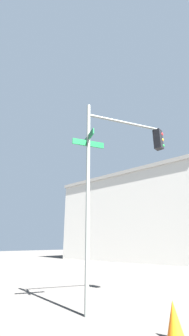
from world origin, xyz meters
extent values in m
cylinder|color=slate|center=(-7.29, -6.69, 3.23)|extent=(0.12, 0.12, 6.45)
cylinder|color=slate|center=(-6.60, -5.43, 6.05)|extent=(1.45, 2.56, 0.09)
cube|color=black|center=(-5.92, -4.17, 5.60)|extent=(0.28, 0.28, 0.80)
sphere|color=red|center=(-5.85, -4.03, 5.85)|extent=(0.18, 0.18, 0.18)
sphere|color=orange|center=(-5.85, -4.03, 5.60)|extent=(0.18, 0.18, 0.18)
sphere|color=green|center=(-5.85, -4.03, 5.35)|extent=(0.18, 0.18, 0.18)
cube|color=#0F5128|center=(-7.29, -6.69, 4.95)|extent=(0.56, 0.99, 0.20)
cube|color=#0F5128|center=(-7.29, -6.69, 5.17)|extent=(0.90, 0.51, 0.20)
cube|color=#BCB7AD|center=(-16.56, 18.08, 4.58)|extent=(17.12, 20.16, 9.16)
cube|color=gray|center=(-16.56, 18.08, 9.36)|extent=(17.42, 20.46, 0.40)
cone|color=orange|center=(-4.97, -6.61, 0.35)|extent=(0.36, 0.36, 0.69)
camera|label=1|loc=(-2.87, -11.44, 1.77)|focal=22.93mm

